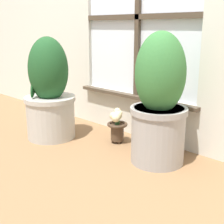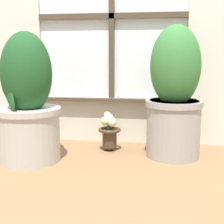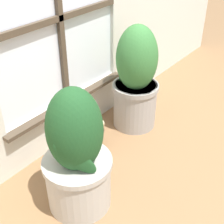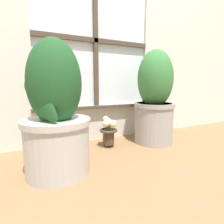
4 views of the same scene
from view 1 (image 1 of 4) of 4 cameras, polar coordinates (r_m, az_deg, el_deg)
The scene contains 4 objects.
ground_plane at distance 1.95m, azimuth -7.95°, elevation -8.51°, with size 10.00×10.00×0.00m, color olive.
potted_plant_left at distance 2.25m, azimuth -11.37°, elevation 3.21°, with size 0.36×0.36×0.72m.
potted_plant_right at distance 1.80m, azimuth 8.63°, elevation 1.64°, with size 0.33×0.33×0.76m.
flower_vase at distance 2.15m, azimuth 0.92°, elevation -2.32°, with size 0.14×0.14×0.24m.
Camera 1 is at (1.42, -1.07, 0.78)m, focal length 50.00 mm.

